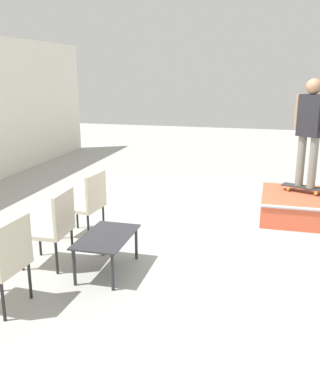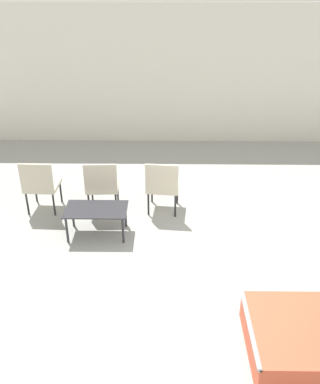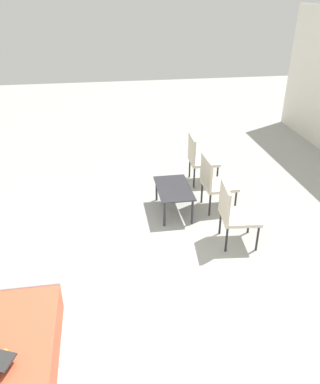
# 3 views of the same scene
# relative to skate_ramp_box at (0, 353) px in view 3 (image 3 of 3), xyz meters

# --- Properties ---
(ground_plane) EXTENTS (24.00, 24.00, 0.00)m
(ground_plane) POSITION_rel_skate_ramp_box_xyz_m (-0.90, 1.09, -0.18)
(ground_plane) COLOR #A8A8A3
(skate_ramp_box) EXTENTS (1.45, 1.09, 0.38)m
(skate_ramp_box) POSITION_rel_skate_ramp_box_xyz_m (0.00, 0.00, 0.00)
(skate_ramp_box) COLOR #DB5638
(skate_ramp_box) RESTS_ON ground_plane
(coffee_table) EXTENTS (0.93, 0.54, 0.45)m
(coffee_table) POSITION_rel_skate_ramp_box_xyz_m (-2.63, 2.22, 0.21)
(coffee_table) COLOR #2D2D33
(coffee_table) RESTS_ON ground_plane
(patio_chair_left) EXTENTS (0.54, 0.54, 0.93)m
(patio_chair_left) POSITION_rel_skate_ramp_box_xyz_m (-3.63, 2.90, 0.34)
(patio_chair_left) COLOR black
(patio_chair_left) RESTS_ON ground_plane
(patio_chair_center) EXTENTS (0.54, 0.54, 0.93)m
(patio_chair_center) POSITION_rel_skate_ramp_box_xyz_m (-2.62, 2.90, 0.34)
(patio_chair_center) COLOR black
(patio_chair_center) RESTS_ON ground_plane
(patio_chair_right) EXTENTS (0.57, 0.57, 0.93)m
(patio_chair_right) POSITION_rel_skate_ramp_box_xyz_m (-1.64, 2.90, 0.34)
(patio_chair_right) COLOR black
(patio_chair_right) RESTS_ON ground_plane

